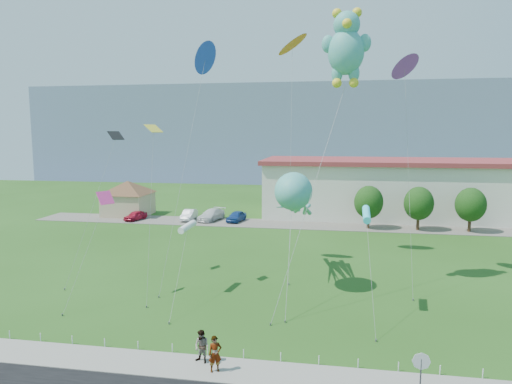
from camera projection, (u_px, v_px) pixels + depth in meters
ground at (231, 346)px, 25.86m from camera, size 160.00×160.00×0.00m
sidewalk at (219, 370)px, 23.17m from camera, size 80.00×2.50×0.10m
parking_strip at (289, 224)px, 60.08m from camera, size 70.00×6.00×0.06m
hill_ridge at (316, 131)px, 141.58m from camera, size 160.00×50.00×25.00m
pavilion at (128, 195)px, 66.61m from camera, size 9.20×9.20×5.00m
warehouse at (480, 189)px, 64.04m from camera, size 61.00×15.00×8.20m
stop_sign at (421, 366)px, 19.94m from camera, size 0.80×0.07×2.50m
rope_fence at (225, 352)px, 24.56m from camera, size 26.05×0.05×0.50m
tree_near at (369, 202)px, 57.01m from camera, size 3.60×3.60×5.47m
tree_mid at (419, 203)px, 56.01m from camera, size 3.60×3.60×5.47m
tree_far at (471, 205)px, 55.02m from camera, size 3.60×3.60×5.47m
pedestrian_left at (215, 354)px, 22.80m from camera, size 0.80×0.69×1.84m
pedestrian_right at (202, 347)px, 23.69m from camera, size 1.02×0.91×1.74m
parked_car_red at (135, 216)px, 62.81m from camera, size 2.47×3.98×1.26m
parked_car_silver at (189, 215)px, 62.92m from camera, size 1.69×4.35×1.41m
parked_car_white at (211, 215)px, 62.70m from camera, size 3.30×5.55×1.51m
parked_car_blue at (236, 216)px, 61.84m from camera, size 2.42×4.34×1.40m
octopus_kite at (295, 198)px, 35.38m from camera, size 2.85×12.94×9.10m
teddy_bear_kite at (346, 46)px, 33.96m from camera, size 6.30×9.88×21.16m
small_kite_black at (110, 152)px, 37.24m from camera, size 3.15×5.22×12.22m
small_kite_pink at (102, 208)px, 32.66m from camera, size 1.92×4.78×7.78m
small_kite_purple at (405, 72)px, 36.08m from camera, size 1.80×6.35×17.90m
small_kite_yellow at (153, 148)px, 33.98m from camera, size 1.59×5.04×12.76m
small_kite_orange at (292, 50)px, 42.08m from camera, size 1.80×9.44×20.84m
small_kite_cyan at (367, 215)px, 30.09m from camera, size 0.72×5.81×7.09m
small_kite_white at (187, 227)px, 34.19m from camera, size 0.99×7.29×5.44m
small_kite_blue at (204, 63)px, 39.24m from camera, size 2.23×9.50×19.11m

